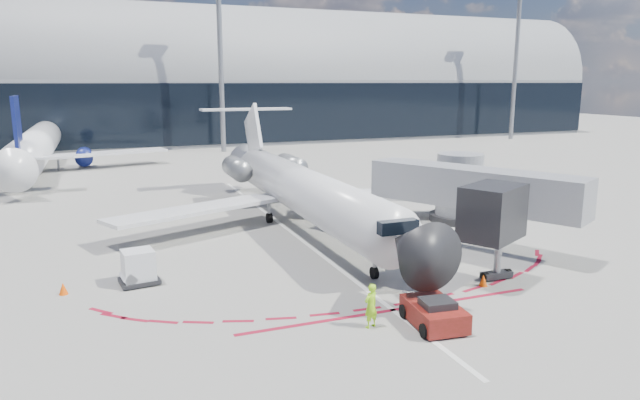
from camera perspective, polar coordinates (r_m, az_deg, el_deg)
name	(u,v)px	position (r m, az deg, el deg)	size (l,w,h in m)	color
ground	(304,242)	(35.29, -1.62, -4.22)	(260.00, 260.00, 0.00)	slate
apron_centerline	(294,234)	(37.11, -2.65, -3.42)	(0.25, 40.00, 0.01)	silver
apron_stop_bar	(393,310)	(25.34, 7.30, -10.86)	(14.00, 0.25, 0.01)	maroon
terminal_building	(170,89)	(97.62, -14.77, 10.67)	(150.00, 24.15, 24.00)	gray
jet_bridge	(469,192)	(36.47, 14.66, 0.78)	(10.03, 15.20, 4.90)	gray
light_mast_centre	(221,61)	(81.68, -9.91, 13.54)	(0.70, 0.70, 25.00)	gray
light_mast_east	(516,65)	(103.94, 18.97, 12.67)	(0.70, 0.70, 25.00)	gray
regional_jet	(299,188)	(38.68, -2.16, 1.24)	(25.78, 31.79, 7.96)	silver
pushback_tug	(434,313)	(23.95, 11.34, -11.02)	(2.23, 4.68, 1.20)	#5D160D
ramp_worker	(371,306)	(23.27, 5.11, -10.49)	(0.67, 0.44, 1.83)	#A6FA1A
uld_container	(139,267)	(29.29, -17.69, -6.44)	(1.99, 1.76, 1.70)	black
safety_cone_left	(63,289)	(29.31, -24.29, -8.08)	(0.41, 0.41, 0.57)	#FB5105
safety_cone_right	(483,280)	(28.93, 16.01, -7.73)	(0.41, 0.41, 0.57)	#FB5105
bg_airliner_1	(34,122)	(70.71, -26.72, 6.95)	(32.91, 34.84, 10.65)	silver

